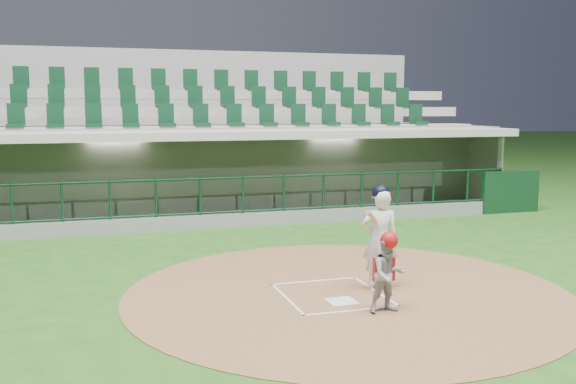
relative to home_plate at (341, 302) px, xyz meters
name	(u,v)px	position (x,y,z in m)	size (l,w,h in m)	color
ground	(325,291)	(0.00, 0.70, -0.02)	(120.00, 120.00, 0.00)	#214E16
dirt_circle	(347,292)	(0.30, 0.50, -0.02)	(7.20, 7.20, 0.01)	brown
home_plate	(341,302)	(0.00, 0.00, 0.00)	(0.43, 0.43, 0.02)	silver
batter_box_chalk	(332,295)	(0.00, 0.40, 0.00)	(1.55, 1.80, 0.01)	silver
dugout_structure	(235,181)	(0.19, 8.51, 0.94)	(16.40, 3.70, 3.00)	slate
seating_deck	(208,156)	(0.00, 11.61, 1.40)	(17.00, 6.72, 5.15)	slate
batter	(380,237)	(0.88, 0.53, 0.86)	(0.88, 0.90, 1.73)	white
catcher	(388,272)	(0.47, -0.63, 0.58)	(0.56, 0.44, 1.20)	#99999E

